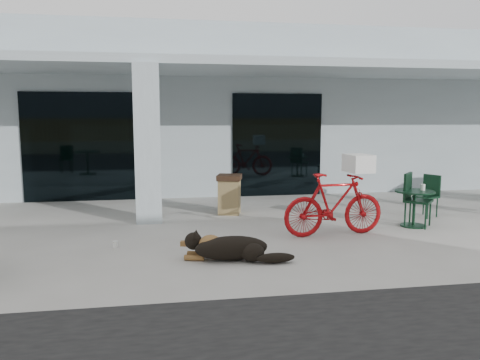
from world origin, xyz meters
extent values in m
plane|color=#B4B1AA|center=(0.00, 0.00, 0.00)|extent=(80.00, 80.00, 0.00)
cube|color=#B0C1C8|center=(0.00, 8.50, 2.25)|extent=(22.00, 7.00, 4.50)
cube|color=black|center=(-3.20, 4.98, 1.35)|extent=(2.80, 0.06, 2.70)
cube|color=black|center=(1.80, 4.98, 1.35)|extent=(2.40, 0.06, 2.70)
cube|color=#B0C1C8|center=(-1.50, 2.30, 1.56)|extent=(0.50, 0.50, 3.12)
cube|color=#B0C1C8|center=(0.00, 3.60, 3.21)|extent=(22.00, 2.80, 0.18)
imported|color=#A70D11|center=(1.75, 0.62, 0.56)|extent=(1.91, 0.69, 1.12)
cube|color=white|center=(2.20, 0.66, 1.28)|extent=(0.43, 0.56, 0.31)
cylinder|color=white|center=(-2.00, 0.49, 0.05)|extent=(0.08, 0.08, 0.10)
cylinder|color=white|center=(3.71, 1.06, 0.75)|extent=(0.11, 0.11, 0.12)
camera|label=1|loc=(-1.23, -7.10, 2.09)|focal=35.00mm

